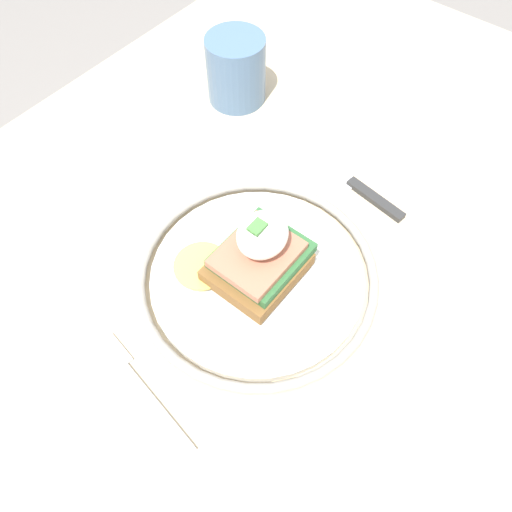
# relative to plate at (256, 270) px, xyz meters

# --- Properties ---
(ground_plane) EXTENTS (6.00, 6.00, 0.00)m
(ground_plane) POSITION_rel_plate_xyz_m (-0.00, -0.00, -0.76)
(ground_plane) COLOR gray
(dining_table) EXTENTS (1.14, 0.78, 0.75)m
(dining_table) POSITION_rel_plate_xyz_m (-0.00, -0.00, -0.12)
(dining_table) COLOR #C6B28E
(dining_table) RESTS_ON ground_plane
(plate) EXTENTS (0.25, 0.25, 0.02)m
(plate) POSITION_rel_plate_xyz_m (0.00, 0.00, 0.00)
(plate) COLOR silver
(plate) RESTS_ON dining_table
(sandwich) EXTENTS (0.11, 0.11, 0.08)m
(sandwich) POSITION_rel_plate_xyz_m (0.00, 0.00, 0.03)
(sandwich) COLOR brown
(sandwich) RESTS_ON plate
(fork) EXTENTS (0.04, 0.14, 0.00)m
(fork) POSITION_rel_plate_xyz_m (-0.16, 0.01, -0.01)
(fork) COLOR silver
(fork) RESTS_ON dining_table
(knife) EXTENTS (0.04, 0.17, 0.01)m
(knife) POSITION_rel_plate_xyz_m (0.16, -0.01, -0.01)
(knife) COLOR #2D2D2D
(knife) RESTS_ON dining_table
(cup) EXTENTS (0.07, 0.07, 0.09)m
(cup) POSITION_rel_plate_xyz_m (0.20, 0.19, 0.04)
(cup) COLOR slate
(cup) RESTS_ON dining_table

